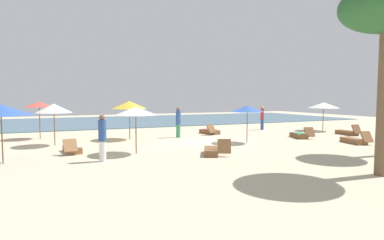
{
  "coord_description": "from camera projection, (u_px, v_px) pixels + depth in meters",
  "views": [
    {
      "loc": [
        -7.61,
        -16.07,
        2.55
      ],
      "look_at": [
        0.25,
        2.01,
        1.1
      ],
      "focal_mm": 29.21,
      "sensor_mm": 36.0,
      "label": 1
    }
  ],
  "objects": [
    {
      "name": "umbrella_1",
      "position": [
        136.0,
        111.0,
        13.94
      ],
      "size": [
        1.9,
        1.9,
        2.12
      ],
      "color": "brown",
      "rests_on": "ground_plane"
    },
    {
      "name": "umbrella_2",
      "position": [
        324.0,
        105.0,
        23.6
      ],
      "size": [
        2.28,
        2.28,
        2.15
      ],
      "color": "brown",
      "rests_on": "ground_plane"
    },
    {
      "name": "lounger_3",
      "position": [
        212.0,
        151.0,
        13.82
      ],
      "size": [
        1.26,
        1.72,
        0.74
      ],
      "color": "brown",
      "rests_on": "ground_plane"
    },
    {
      "name": "umbrella_0",
      "position": [
        247.0,
        109.0,
        17.37
      ],
      "size": [
        1.87,
        1.87,
        2.07
      ],
      "color": "brown",
      "rests_on": "ground_plane"
    },
    {
      "name": "person_1",
      "position": [
        262.0,
        117.0,
        24.37
      ],
      "size": [
        0.39,
        0.39,
        1.86
      ],
      "color": "#2D4C8C",
      "rests_on": "ground_plane"
    },
    {
      "name": "lounger_2",
      "position": [
        348.0,
        132.0,
        21.11
      ],
      "size": [
        0.75,
        1.69,
        0.74
      ],
      "color": "brown",
      "rests_on": "ground_plane"
    },
    {
      "name": "umbrella_4",
      "position": [
        129.0,
        105.0,
        18.71
      ],
      "size": [
        2.1,
        2.1,
        2.31
      ],
      "color": "brown",
      "rests_on": "ground_plane"
    },
    {
      "name": "lounger_5",
      "position": [
        300.0,
        135.0,
        19.48
      ],
      "size": [
        1.11,
        1.77,
        0.71
      ],
      "color": "brown",
      "rests_on": "ground_plane"
    },
    {
      "name": "umbrella_5",
      "position": [
        1.0,
        110.0,
        11.75
      ],
      "size": [
        2.3,
        2.3,
        2.27
      ],
      "color": "brown",
      "rests_on": "ground_plane"
    },
    {
      "name": "lounger_1",
      "position": [
        72.0,
        149.0,
        14.34
      ],
      "size": [
        0.83,
        1.75,
        0.7
      ],
      "color": "olive",
      "rests_on": "ground_plane"
    },
    {
      "name": "lounger_0",
      "position": [
        355.0,
        140.0,
        17.16
      ],
      "size": [
        0.92,
        1.74,
        0.72
      ],
      "color": "brown",
      "rests_on": "ground_plane"
    },
    {
      "name": "lounger_4",
      "position": [
        210.0,
        131.0,
        21.59
      ],
      "size": [
        1.07,
        1.76,
        0.72
      ],
      "color": "brown",
      "rests_on": "ground_plane"
    },
    {
      "name": "umbrella_6",
      "position": [
        39.0,
        104.0,
        18.95
      ],
      "size": [
        1.76,
        1.76,
        2.27
      ],
      "color": "brown",
      "rests_on": "ground_plane"
    },
    {
      "name": "umbrella_3",
      "position": [
        54.0,
        108.0,
        16.28
      ],
      "size": [
        1.83,
        1.83,
        2.21
      ],
      "color": "brown",
      "rests_on": "ground_plane"
    },
    {
      "name": "person_2",
      "position": [
        178.0,
        122.0,
        19.66
      ],
      "size": [
        0.44,
        0.44,
        1.92
      ],
      "color": "#338C59",
      "rests_on": "ground_plane"
    },
    {
      "name": "person_0",
      "position": [
        102.0,
        137.0,
        12.31
      ],
      "size": [
        0.37,
        0.37,
        1.86
      ],
      "color": "white",
      "rests_on": "ground_plane"
    },
    {
      "name": "ocean_water",
      "position": [
        134.0,
        121.0,
        33.46
      ],
      "size": [
        48.0,
        16.0,
        0.06
      ],
      "primitive_type": "cube",
      "color": "#476B7F",
      "rests_on": "ground_plane"
    },
    {
      "name": "ground_plane",
      "position": [
        202.0,
        142.0,
        17.91
      ],
      "size": [
        60.0,
        60.0,
        0.0
      ],
      "primitive_type": "plane",
      "color": "beige"
    }
  ]
}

